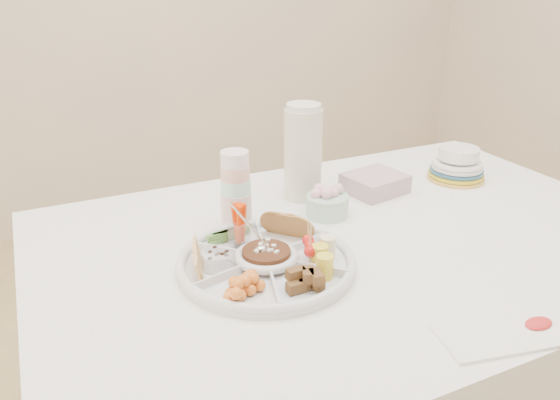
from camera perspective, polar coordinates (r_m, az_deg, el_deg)
name	(u,v)px	position (r m, az deg, el deg)	size (l,w,h in m)	color
dining_table	(350,360)	(1.55, 7.32, -16.30)	(1.52, 1.02, 0.76)	white
party_tray	(266,259)	(1.18, -1.44, -6.22)	(0.38, 0.38, 0.04)	silver
bean_dip	(266,256)	(1.18, -1.44, -5.90)	(0.10, 0.10, 0.04)	#482F19
tortillas	(287,226)	(1.28, 0.73, -2.70)	(0.10, 0.10, 0.06)	olive
carrot_cucumber	(231,222)	(1.26, -5.10, -2.29)	(0.10, 0.10, 0.09)	#E33200
pita_raisins	(205,255)	(1.17, -7.82, -5.75)	(0.10, 0.10, 0.05)	tan
cherries	(241,284)	(1.08, -4.07, -8.78)	(0.11, 0.11, 0.04)	#D9500E
granola_chunks	(307,279)	(1.09, 2.80, -8.20)	(0.10, 0.10, 0.04)	#44341C
banana_tomato	(325,240)	(1.19, 4.77, -4.17)	(0.12, 0.12, 0.09)	#F0D55E
cup_stack	(236,190)	(1.33, -4.64, 1.07)	(0.08, 0.08, 0.21)	white
thermos	(303,151)	(1.51, 2.41, 5.13)	(0.11, 0.11, 0.27)	beige
flower_bowl	(327,201)	(1.43, 4.98, -0.07)	(0.11, 0.11, 0.08)	#99B3A4
napkin_stack	(375,183)	(1.60, 9.87, 1.74)	(0.16, 0.14, 0.05)	#BA97A1
plate_stack	(457,162)	(1.75, 18.05, 3.76)	(0.17, 0.17, 0.11)	yellow
placemat	(526,330)	(1.10, 24.31, -12.32)	(0.33, 0.11, 0.01)	white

